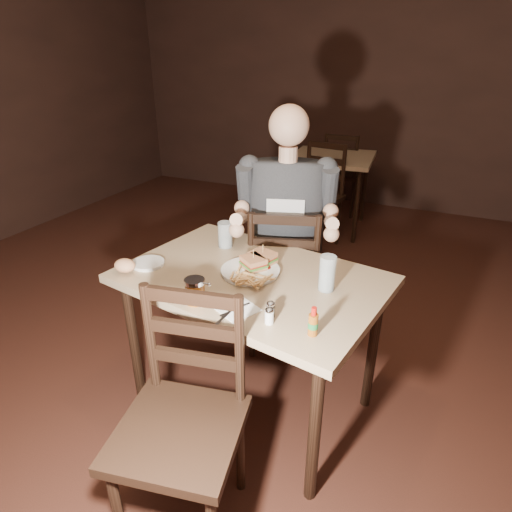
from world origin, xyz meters
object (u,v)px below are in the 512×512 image
at_px(bg_chair_far, 343,173).
at_px(bg_table, 332,164).
at_px(chair_near, 178,432).
at_px(glass_right, 327,273).
at_px(syrup_dispenser, 195,291).
at_px(dinner_plate, 250,272).
at_px(diner, 286,199).
at_px(chair_far, 284,276).
at_px(main_table, 252,291).
at_px(bg_chair_near, 314,198).
at_px(glass_left, 225,235).
at_px(side_plate, 148,264).
at_px(hot_sauce, 313,321).

bearing_deg(bg_chair_far, bg_table, 91.42).
distance_m(chair_near, glass_right, 0.87).
bearing_deg(syrup_dispenser, dinner_plate, 83.34).
relative_size(bg_table, diner, 0.88).
bearing_deg(dinner_plate, chair_far, 93.20).
distance_m(dinner_plate, syrup_dispenser, 0.35).
bearing_deg(main_table, glass_right, 3.19).
relative_size(main_table, diner, 1.33).
height_order(bg_table, chair_near, chair_near).
distance_m(bg_chair_far, bg_chair_near, 1.10).
relative_size(chair_far, dinner_plate, 3.50).
bearing_deg(dinner_plate, chair_near, -86.03).
bearing_deg(glass_right, glass_left, 160.43).
bearing_deg(glass_right, chair_near, -113.93).
bearing_deg(chair_far, side_plate, 37.79).
relative_size(chair_far, hot_sauce, 8.05).
bearing_deg(side_plate, glass_left, 55.57).
bearing_deg(syrup_dispenser, bg_chair_near, 105.03).
relative_size(chair_near, bg_chair_near, 0.99).
distance_m(main_table, bg_table, 2.67).
height_order(diner, hot_sauce, diner).
height_order(bg_table, chair_far, chair_far).
relative_size(main_table, bg_chair_far, 1.44).
bearing_deg(glass_left, chair_far, 55.81).
bearing_deg(bg_table, dinner_plate, -82.97).
bearing_deg(bg_chair_near, bg_table, 99.50).
height_order(glass_right, hot_sauce, glass_right).
height_order(bg_chair_near, glass_right, bg_chair_near).
height_order(diner, glass_right, diner).
bearing_deg(bg_table, diner, -81.74).
bearing_deg(syrup_dispenser, chair_near, -59.70).
distance_m(bg_table, glass_right, 2.72).
relative_size(diner, side_plate, 6.36).
height_order(diner, side_plate, diner).
height_order(chair_far, bg_chair_far, chair_far).
xyz_separation_m(glass_left, side_plate, (-0.24, -0.35, -0.06)).
bearing_deg(bg_chair_near, side_plate, -84.92).
relative_size(bg_chair_near, side_plate, 6.24).
distance_m(bg_table, syrup_dispenser, 2.97).
bearing_deg(syrup_dispenser, chair_far, 95.32).
distance_m(glass_right, side_plate, 0.88).
relative_size(bg_chair_near, dinner_plate, 3.55).
distance_m(glass_left, hot_sauce, 0.88).
height_order(bg_chair_near, diner, diner).
bearing_deg(diner, main_table, -104.51).
bearing_deg(glass_right, bg_chair_near, 108.48).
distance_m(chair_far, hot_sauce, 1.06).
relative_size(bg_table, chair_far, 0.91).
bearing_deg(bg_chair_near, hot_sauce, -63.46).
bearing_deg(hot_sauce, side_plate, 166.88).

